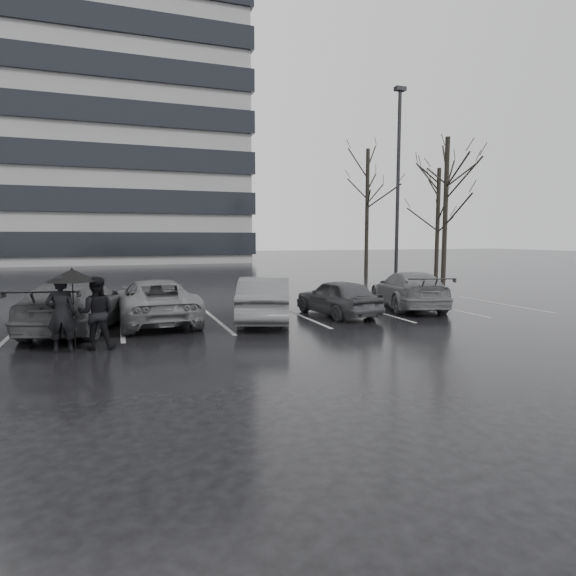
% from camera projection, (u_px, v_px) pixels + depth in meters
% --- Properties ---
extents(ground, '(160.00, 160.00, 0.00)m').
position_uv_depth(ground, '(312.00, 330.00, 13.42)').
color(ground, black).
rests_on(ground, ground).
extents(car_main, '(1.95, 3.74, 1.22)m').
position_uv_depth(car_main, '(337.00, 297.00, 15.93)').
color(car_main, black).
rests_on(car_main, ground).
extents(car_west_a, '(2.76, 4.48, 1.39)m').
position_uv_depth(car_west_a, '(265.00, 299.00, 14.73)').
color(car_west_a, '#323235').
rests_on(car_west_a, ground).
extents(car_west_b, '(2.46, 4.87, 1.32)m').
position_uv_depth(car_west_b, '(155.00, 301.00, 14.53)').
color(car_west_b, '#48484A').
rests_on(car_west_b, ground).
extents(car_west_c, '(3.18, 5.27, 1.43)m').
position_uv_depth(car_west_c, '(77.00, 305.00, 13.31)').
color(car_west_c, black).
rests_on(car_west_c, ground).
extents(car_east, '(3.03, 4.96, 1.34)m').
position_uv_depth(car_east, '(408.00, 290.00, 17.59)').
color(car_east, '#48484A').
rests_on(car_east, ground).
extents(pedestrian_left, '(0.64, 0.42, 1.73)m').
position_uv_depth(pedestrian_left, '(61.00, 314.00, 10.74)').
color(pedestrian_left, black).
rests_on(pedestrian_left, ground).
extents(pedestrian_right, '(0.89, 0.73, 1.69)m').
position_uv_depth(pedestrian_right, '(96.00, 313.00, 11.07)').
color(pedestrian_right, black).
rests_on(pedestrian_right, ground).
extents(umbrella, '(1.12, 1.12, 1.89)m').
position_uv_depth(umbrella, '(72.00, 275.00, 10.88)').
color(umbrella, black).
rests_on(umbrella, ground).
extents(lamp_post, '(0.53, 0.53, 9.68)m').
position_uv_depth(lamp_post, '(398.00, 199.00, 23.26)').
color(lamp_post, gray).
rests_on(lamp_post, ground).
extents(stall_stripes, '(19.72, 5.00, 0.00)m').
position_uv_depth(stall_stripes, '(260.00, 318.00, 15.49)').
color(stall_stripes, '#939396').
rests_on(stall_stripes, ground).
extents(tree_east, '(0.26, 0.26, 8.00)m').
position_uv_depth(tree_east, '(445.00, 212.00, 26.36)').
color(tree_east, black).
rests_on(tree_east, ground).
extents(tree_ne, '(0.26, 0.26, 7.00)m').
position_uv_depth(tree_ne, '(438.00, 223.00, 31.00)').
color(tree_ne, black).
rests_on(tree_ne, ground).
extents(tree_north, '(0.26, 0.26, 8.50)m').
position_uv_depth(tree_north, '(367.00, 213.00, 32.57)').
color(tree_north, black).
rests_on(tree_north, ground).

